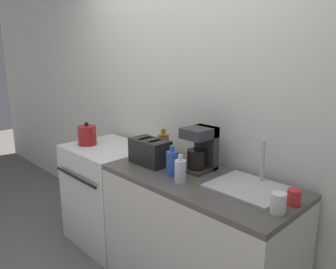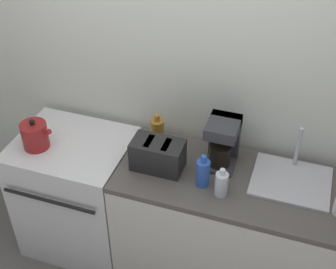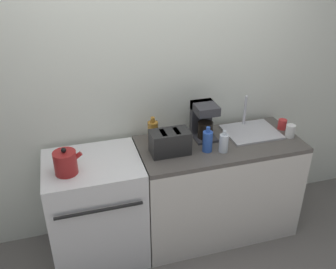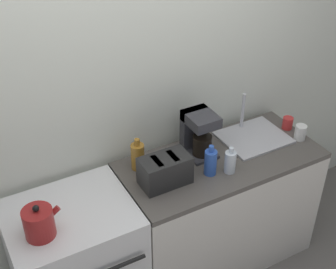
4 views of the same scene
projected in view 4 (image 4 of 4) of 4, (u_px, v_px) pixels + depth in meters
wall_back at (129, 99)px, 2.91m from camera, size 8.00×0.05×2.60m
stove at (77, 265)px, 2.88m from camera, size 0.73×0.64×0.90m
counter_block at (217, 209)px, 3.31m from camera, size 1.34×0.62×0.90m
kettle at (39, 223)px, 2.44m from camera, size 0.20×0.16×0.21m
toaster at (165, 170)px, 2.80m from camera, size 0.30×0.17×0.19m
coffee_maker at (198, 132)px, 3.02m from camera, size 0.18×0.22×0.31m
sink_tray at (253, 136)px, 3.24m from camera, size 0.44×0.37×0.28m
bottle_amber at (138, 156)px, 2.92m from camera, size 0.09×0.09×0.22m
bottle_clear at (230, 162)px, 2.90m from camera, size 0.07×0.07×0.18m
bottle_blue at (210, 162)px, 2.88m from camera, size 0.08×0.08×0.21m
cup_red at (288, 123)px, 3.33m from camera, size 0.07×0.07×0.09m
cup_white at (300, 132)px, 3.21m from camera, size 0.08×0.08×0.11m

